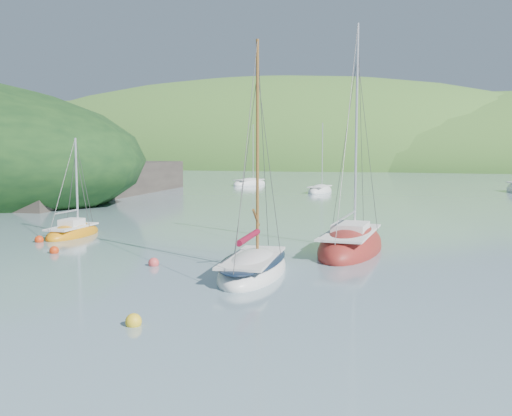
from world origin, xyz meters
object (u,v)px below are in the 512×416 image
at_px(daysailer_white, 253,268).
at_px(distant_sloop_c, 250,184).
at_px(sloop_red, 351,246).
at_px(sailboat_yellow, 73,233).
at_px(distant_sloop_a, 320,191).

height_order(daysailer_white, distant_sloop_c, daysailer_white).
distance_m(sloop_red, distant_sloop_c, 54.35).
distance_m(daysailer_white, distant_sloop_c, 59.28).
bearing_deg(sailboat_yellow, sloop_red, -3.84).
height_order(sloop_red, distant_sloop_c, sloop_red).
height_order(daysailer_white, distant_sloop_a, daysailer_white).
bearing_deg(distant_sloop_c, sloop_red, -45.40).
bearing_deg(sloop_red, daysailer_white, -112.96).
bearing_deg(sloop_red, distant_sloop_a, 105.20).
bearing_deg(daysailer_white, sailboat_yellow, 148.26).
distance_m(distant_sloop_a, distant_sloop_c, 16.96).
distance_m(daysailer_white, sailboat_yellow, 14.55).
bearing_deg(sailboat_yellow, distant_sloop_c, 93.08).
bearing_deg(sloop_red, sailboat_yellow, -178.59).
distance_m(sloop_red, sailboat_yellow, 15.96).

